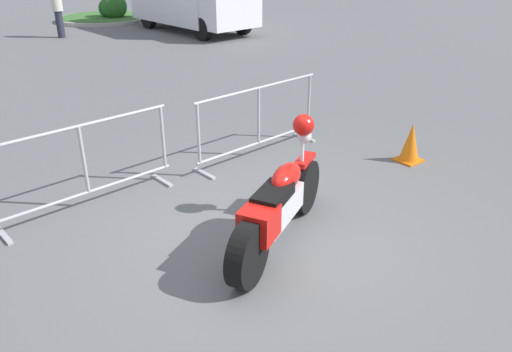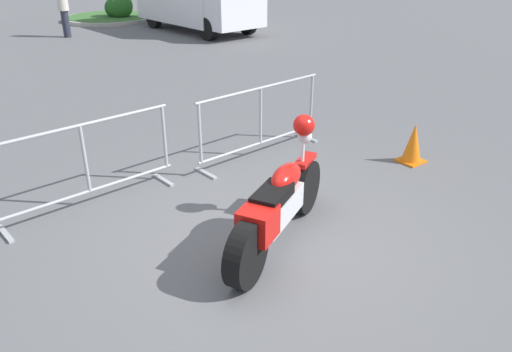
% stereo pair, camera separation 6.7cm
% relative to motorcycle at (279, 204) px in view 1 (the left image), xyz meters
% --- Properties ---
extents(ground_plane, '(120.00, 120.00, 0.00)m').
position_rel_motorcycle_xyz_m(ground_plane, '(-0.08, 0.17, -0.48)').
color(ground_plane, '#5B5B5E').
extents(motorcycle, '(2.04, 1.19, 1.25)m').
position_rel_motorcycle_xyz_m(motorcycle, '(0.00, 0.00, 0.00)').
color(motorcycle, black).
rests_on(motorcycle, ground).
extents(crowd_barrier_near, '(2.30, 0.61, 1.07)m').
position_rel_motorcycle_xyz_m(crowd_barrier_near, '(-1.32, 2.04, 0.08)').
color(crowd_barrier_near, '#9EA0A5').
rests_on(crowd_barrier_near, ground).
extents(crowd_barrier_far, '(2.30, 0.61, 1.07)m').
position_rel_motorcycle_xyz_m(crowd_barrier_far, '(1.32, 2.04, 0.08)').
color(crowd_barrier_far, '#9EA0A5').
rests_on(crowd_barrier_far, ground).
extents(pedestrian, '(0.48, 0.48, 1.69)m').
position_rel_motorcycle_xyz_m(pedestrian, '(2.26, 13.85, 0.44)').
color(pedestrian, '#262838').
rests_on(pedestrian, ground).
extents(planter_island, '(3.63, 3.63, 1.07)m').
position_rel_motorcycle_xyz_m(planter_island, '(4.98, 16.52, -0.21)').
color(planter_island, '#ADA89E').
rests_on(planter_island, ground).
extents(traffic_cone, '(0.34, 0.34, 0.59)m').
position_rel_motorcycle_xyz_m(traffic_cone, '(2.95, 0.50, -0.19)').
color(traffic_cone, orange).
rests_on(traffic_cone, ground).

